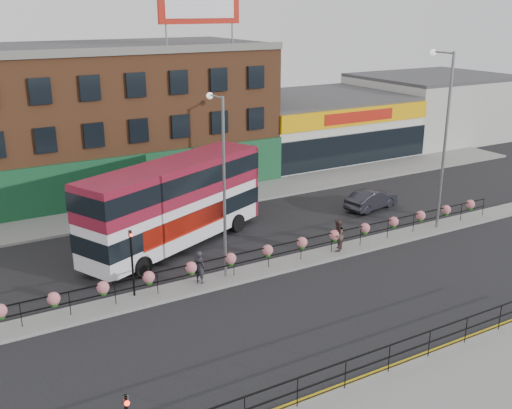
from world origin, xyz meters
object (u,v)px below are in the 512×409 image
double_decker_bus (175,196)px  pedestrian_b (337,236)px  lamp_column_east (443,126)px  pedestrian_a (200,267)px  lamp_column_west (222,172)px  car (371,199)px

double_decker_bus → pedestrian_b: 9.14m
double_decker_bus → lamp_column_east: lamp_column_east is taller
pedestrian_a → lamp_column_west: bearing=-105.1°
lamp_column_east → pedestrian_b: bearing=-178.5°
double_decker_bus → pedestrian_b: double_decker_bus is taller
double_decker_bus → car: double_decker_bus is taller
car → lamp_column_west: bearing=97.8°
car → pedestrian_b: bearing=115.7°
double_decker_bus → pedestrian_a: (-0.98, -5.17, -2.01)m
pedestrian_a → double_decker_bus: bearing=-35.7°
pedestrian_b → lamp_column_west: lamp_column_west is taller
pedestrian_a → lamp_column_east: bearing=-114.8°
pedestrian_a → car: bearing=-97.1°
car → pedestrian_a: pedestrian_a is taller
double_decker_bus → lamp_column_west: 5.51m
lamp_column_west → lamp_column_east: (14.25, -0.18, 0.88)m
double_decker_bus → car: size_ratio=2.86×
car → lamp_column_west: (-13.36, -4.54, 4.75)m
pedestrian_a → lamp_column_east: 16.54m
double_decker_bus → car: bearing=-1.6°
double_decker_bus → pedestrian_b: size_ratio=6.90×
pedestrian_b → pedestrian_a: bearing=-41.8°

